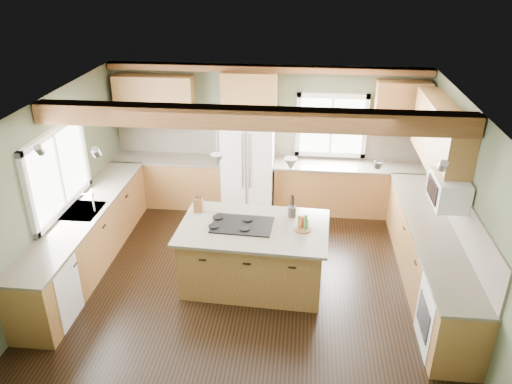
# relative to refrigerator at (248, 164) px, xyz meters

# --- Properties ---
(floor) EXTENTS (5.60, 5.60, 0.00)m
(floor) POSITION_rel_refrigerator_xyz_m (0.30, -2.12, -0.90)
(floor) COLOR black
(floor) RESTS_ON ground
(ceiling) EXTENTS (5.60, 5.60, 0.00)m
(ceiling) POSITION_rel_refrigerator_xyz_m (0.30, -2.12, 1.70)
(ceiling) COLOR silver
(ceiling) RESTS_ON wall_back
(wall_back) EXTENTS (5.60, 0.00, 5.60)m
(wall_back) POSITION_rel_refrigerator_xyz_m (0.30, 0.38, 0.40)
(wall_back) COLOR #4D563D
(wall_back) RESTS_ON ground
(wall_left) EXTENTS (0.00, 5.00, 5.00)m
(wall_left) POSITION_rel_refrigerator_xyz_m (-2.50, -2.12, 0.40)
(wall_left) COLOR #4D563D
(wall_left) RESTS_ON ground
(wall_right) EXTENTS (0.00, 5.00, 5.00)m
(wall_right) POSITION_rel_refrigerator_xyz_m (3.10, -2.12, 0.40)
(wall_right) COLOR #4D563D
(wall_right) RESTS_ON ground
(ceiling_beam) EXTENTS (5.55, 0.26, 0.26)m
(ceiling_beam) POSITION_rel_refrigerator_xyz_m (0.30, -2.27, 1.57)
(ceiling_beam) COLOR #522D17
(ceiling_beam) RESTS_ON ceiling
(soffit_trim) EXTENTS (5.55, 0.20, 0.10)m
(soffit_trim) POSITION_rel_refrigerator_xyz_m (0.30, 0.28, 1.64)
(soffit_trim) COLOR #522D17
(soffit_trim) RESTS_ON ceiling
(backsplash_back) EXTENTS (5.58, 0.03, 0.58)m
(backsplash_back) POSITION_rel_refrigerator_xyz_m (0.30, 0.36, 0.31)
(backsplash_back) COLOR brown
(backsplash_back) RESTS_ON wall_back
(backsplash_right) EXTENTS (0.03, 3.70, 0.58)m
(backsplash_right) POSITION_rel_refrigerator_xyz_m (3.08, -2.07, 0.31)
(backsplash_right) COLOR brown
(backsplash_right) RESTS_ON wall_right
(base_cab_back_left) EXTENTS (2.02, 0.60, 0.88)m
(base_cab_back_left) POSITION_rel_refrigerator_xyz_m (-1.49, 0.08, -0.46)
(base_cab_back_left) COLOR brown
(base_cab_back_left) RESTS_ON floor
(counter_back_left) EXTENTS (2.06, 0.64, 0.04)m
(counter_back_left) POSITION_rel_refrigerator_xyz_m (-1.49, 0.08, 0.00)
(counter_back_left) COLOR #4F473A
(counter_back_left) RESTS_ON base_cab_back_left
(base_cab_back_right) EXTENTS (2.62, 0.60, 0.88)m
(base_cab_back_right) POSITION_rel_refrigerator_xyz_m (1.79, 0.08, -0.46)
(base_cab_back_right) COLOR brown
(base_cab_back_right) RESTS_ON floor
(counter_back_right) EXTENTS (2.66, 0.64, 0.04)m
(counter_back_right) POSITION_rel_refrigerator_xyz_m (1.79, 0.08, 0.00)
(counter_back_right) COLOR #4F473A
(counter_back_right) RESTS_ON base_cab_back_right
(base_cab_left) EXTENTS (0.60, 3.70, 0.88)m
(base_cab_left) POSITION_rel_refrigerator_xyz_m (-2.20, -2.07, -0.46)
(base_cab_left) COLOR brown
(base_cab_left) RESTS_ON floor
(counter_left) EXTENTS (0.64, 3.74, 0.04)m
(counter_left) POSITION_rel_refrigerator_xyz_m (-2.20, -2.07, 0.00)
(counter_left) COLOR #4F473A
(counter_left) RESTS_ON base_cab_left
(base_cab_right) EXTENTS (0.60, 3.70, 0.88)m
(base_cab_right) POSITION_rel_refrigerator_xyz_m (2.80, -2.07, -0.46)
(base_cab_right) COLOR brown
(base_cab_right) RESTS_ON floor
(counter_right) EXTENTS (0.64, 3.74, 0.04)m
(counter_right) POSITION_rel_refrigerator_xyz_m (2.80, -2.07, 0.00)
(counter_right) COLOR #4F473A
(counter_right) RESTS_ON base_cab_right
(upper_cab_back_left) EXTENTS (1.40, 0.35, 0.90)m
(upper_cab_back_left) POSITION_rel_refrigerator_xyz_m (-1.69, 0.21, 1.05)
(upper_cab_back_left) COLOR brown
(upper_cab_back_left) RESTS_ON wall_back
(upper_cab_over_fridge) EXTENTS (0.96, 0.35, 0.70)m
(upper_cab_over_fridge) POSITION_rel_refrigerator_xyz_m (-0.00, 0.21, 1.25)
(upper_cab_over_fridge) COLOR brown
(upper_cab_over_fridge) RESTS_ON wall_back
(upper_cab_right) EXTENTS (0.35, 2.20, 0.90)m
(upper_cab_right) POSITION_rel_refrigerator_xyz_m (2.92, -1.22, 1.05)
(upper_cab_right) COLOR brown
(upper_cab_right) RESTS_ON wall_right
(upper_cab_back_corner) EXTENTS (0.90, 0.35, 0.90)m
(upper_cab_back_corner) POSITION_rel_refrigerator_xyz_m (2.60, 0.21, 1.05)
(upper_cab_back_corner) COLOR brown
(upper_cab_back_corner) RESTS_ON wall_back
(window_left) EXTENTS (0.04, 1.60, 1.05)m
(window_left) POSITION_rel_refrigerator_xyz_m (-2.48, -2.07, 0.65)
(window_left) COLOR white
(window_left) RESTS_ON wall_left
(window_back) EXTENTS (1.10, 0.04, 1.00)m
(window_back) POSITION_rel_refrigerator_xyz_m (1.45, 0.36, 0.65)
(window_back) COLOR white
(window_back) RESTS_ON wall_back
(sink) EXTENTS (0.50, 0.65, 0.03)m
(sink) POSITION_rel_refrigerator_xyz_m (-2.20, -2.07, 0.01)
(sink) COLOR #262628
(sink) RESTS_ON counter_left
(faucet) EXTENTS (0.02, 0.02, 0.28)m
(faucet) POSITION_rel_refrigerator_xyz_m (-2.02, -2.07, 0.15)
(faucet) COLOR #B2B2B7
(faucet) RESTS_ON sink
(dishwasher) EXTENTS (0.60, 0.60, 0.84)m
(dishwasher) POSITION_rel_refrigerator_xyz_m (-2.19, -3.37, -0.47)
(dishwasher) COLOR white
(dishwasher) RESTS_ON floor
(oven) EXTENTS (0.60, 0.72, 0.84)m
(oven) POSITION_rel_refrigerator_xyz_m (2.79, -3.37, -0.47)
(oven) COLOR white
(oven) RESTS_ON floor
(microwave) EXTENTS (0.40, 0.70, 0.38)m
(microwave) POSITION_rel_refrigerator_xyz_m (2.88, -2.17, 0.65)
(microwave) COLOR white
(microwave) RESTS_ON wall_right
(pendant_left) EXTENTS (0.18, 0.18, 0.16)m
(pendant_left) POSITION_rel_refrigerator_xyz_m (-0.14, -2.25, 0.98)
(pendant_left) COLOR #B2B2B7
(pendant_left) RESTS_ON ceiling
(pendant_right) EXTENTS (0.18, 0.18, 0.16)m
(pendant_right) POSITION_rel_refrigerator_xyz_m (0.82, -2.30, 0.98)
(pendant_right) COLOR #B2B2B7
(pendant_right) RESTS_ON ceiling
(refrigerator) EXTENTS (0.90, 0.74, 1.80)m
(refrigerator) POSITION_rel_refrigerator_xyz_m (0.00, 0.00, 0.00)
(refrigerator) COLOR white
(refrigerator) RESTS_ON floor
(island) EXTENTS (1.98, 1.26, 0.88)m
(island) POSITION_rel_refrigerator_xyz_m (0.34, -2.27, -0.46)
(island) COLOR brown
(island) RESTS_ON floor
(island_top) EXTENTS (2.11, 1.40, 0.04)m
(island_top) POSITION_rel_refrigerator_xyz_m (0.34, -2.27, 0.00)
(island_top) COLOR #4F473A
(island_top) RESTS_ON island
(cooktop) EXTENTS (0.86, 0.59, 0.02)m
(cooktop) POSITION_rel_refrigerator_xyz_m (0.18, -2.27, 0.03)
(cooktop) COLOR black
(cooktop) RESTS_ON island_top
(knife_block) EXTENTS (0.13, 0.10, 0.21)m
(knife_block) POSITION_rel_refrigerator_xyz_m (-0.51, -1.93, 0.12)
(knife_block) COLOR brown
(knife_block) RESTS_ON island_top
(utensil_crock) EXTENTS (0.13, 0.13, 0.15)m
(utensil_crock) POSITION_rel_refrigerator_xyz_m (0.85, -1.94, 0.10)
(utensil_crock) COLOR #37302C
(utensil_crock) RESTS_ON island_top
(bottle_tray) EXTENTS (0.30, 0.30, 0.23)m
(bottle_tray) POSITION_rel_refrigerator_xyz_m (1.01, -2.29, 0.13)
(bottle_tray) COLOR brown
(bottle_tray) RESTS_ON island_top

